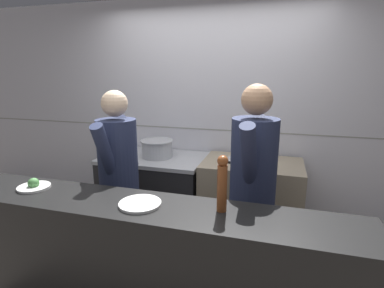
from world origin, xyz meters
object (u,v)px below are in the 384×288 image
at_px(chefs_knife, 238,164).
at_px(chef_sous, 253,185).
at_px(pepper_mill, 222,183).
at_px(chef_head_cook, 119,176).
at_px(stock_pot, 157,148).
at_px(plated_dish_main, 34,186).
at_px(mixing_bowl_steel, 239,155).
at_px(plated_dish_appetiser, 140,204).
at_px(oven_range, 155,193).

height_order(chefs_knife, chef_sous, chef_sous).
bearing_deg(pepper_mill, chef_sous, 75.95).
distance_m(pepper_mill, chef_head_cook, 1.16).
height_order(stock_pot, chefs_knife, stock_pot).
xyz_separation_m(chefs_knife, pepper_mill, (0.05, -1.19, 0.25)).
bearing_deg(plated_dish_main, chefs_knife, 42.74).
distance_m(plated_dish_main, chef_sous, 1.61).
bearing_deg(mixing_bowl_steel, chef_head_cook, -137.81).
height_order(plated_dish_main, pepper_mill, pepper_mill).
bearing_deg(chef_head_cook, mixing_bowl_steel, 38.15).
bearing_deg(plated_dish_appetiser, chef_sous, 43.74).
bearing_deg(plated_dish_appetiser, plated_dish_main, 177.27).
bearing_deg(oven_range, stock_pot, -9.24).
height_order(plated_dish_appetiser, pepper_mill, pepper_mill).
relative_size(chefs_knife, plated_dish_main, 1.78).
relative_size(plated_dish_main, chef_sous, 0.13).
relative_size(oven_range, mixing_bowl_steel, 4.05).
height_order(plated_dish_main, plated_dish_appetiser, plated_dish_main).
relative_size(mixing_bowl_steel, plated_dish_appetiser, 1.04).
height_order(stock_pot, chef_sous, chef_sous).
height_order(stock_pot, plated_dish_appetiser, stock_pot).
bearing_deg(chef_sous, mixing_bowl_steel, 109.53).
height_order(stock_pot, chef_head_cook, chef_head_cook).
distance_m(stock_pot, pepper_mill, 1.62).
xyz_separation_m(chefs_knife, plated_dish_appetiser, (-0.45, -1.25, 0.08)).
relative_size(oven_range, chefs_knife, 2.82).
height_order(oven_range, pepper_mill, pepper_mill).
height_order(plated_dish_main, chef_head_cook, chef_head_cook).
height_order(mixing_bowl_steel, plated_dish_appetiser, plated_dish_appetiser).
bearing_deg(chef_head_cook, chefs_knife, 30.63).
relative_size(chef_head_cook, chef_sous, 0.96).
relative_size(stock_pot, chef_sous, 0.21).
distance_m(oven_range, chefs_knife, 1.07).
height_order(plated_dish_main, chef_sous, chef_sous).
xyz_separation_m(mixing_bowl_steel, plated_dish_appetiser, (-0.43, -1.44, 0.04)).
xyz_separation_m(chefs_knife, plated_dish_main, (-1.31, -1.21, 0.09)).
distance_m(oven_range, stock_pot, 0.54).
bearing_deg(chef_sous, stock_pot, 151.02).
bearing_deg(plated_dish_main, chef_head_cook, 56.79).
bearing_deg(plated_dish_appetiser, chef_head_cook, 129.54).
distance_m(mixing_bowl_steel, chef_sous, 0.85).
bearing_deg(chefs_knife, stock_pot, 173.25).
relative_size(pepper_mill, chef_head_cook, 0.21).
distance_m(chef_head_cook, chef_sous, 1.14).
bearing_deg(stock_pot, pepper_mill, -53.39).
bearing_deg(plated_dish_main, plated_dish_appetiser, -2.73).
height_order(mixing_bowl_steel, chef_sous, chef_sous).
bearing_deg(chefs_knife, plated_dish_main, -137.26).
xyz_separation_m(oven_range, chef_sous, (1.15, -0.75, 0.52)).
relative_size(oven_range, chef_head_cook, 0.68).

